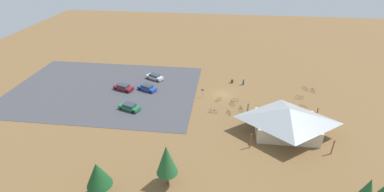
% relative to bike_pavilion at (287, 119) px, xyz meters
% --- Properties ---
extents(ground, '(160.00, 160.00, 0.00)m').
position_rel_bike_pavilion_xyz_m(ground, '(12.02, -13.26, -3.01)').
color(ground, brown).
rests_on(ground, ground).
extents(parking_lot_asphalt, '(43.77, 30.38, 0.05)m').
position_rel_bike_pavilion_xyz_m(parking_lot_asphalt, '(39.97, -12.53, -2.98)').
color(parking_lot_asphalt, '#424247').
rests_on(parking_lot_asphalt, ground).
extents(bike_pavilion, '(13.79, 10.55, 5.27)m').
position_rel_bike_pavilion_xyz_m(bike_pavilion, '(0.00, 0.00, 0.00)').
color(bike_pavilion, beige).
rests_on(bike_pavilion, ground).
extents(trash_bin, '(0.60, 0.60, 0.90)m').
position_rel_bike_pavilion_xyz_m(trash_bin, '(9.68, -19.78, -2.56)').
color(trash_bin, brown).
rests_on(trash_bin, ground).
extents(lot_sign, '(0.56, 0.08, 2.20)m').
position_rel_bike_pavilion_xyz_m(lot_sign, '(16.39, -11.53, -1.60)').
color(lot_sign, '#99999E').
rests_on(lot_sign, ground).
extents(pine_mideast, '(3.47, 3.47, 5.89)m').
position_rel_bike_pavilion_xyz_m(pine_mideast, '(27.73, 18.13, 1.00)').
color(pine_mideast, brown).
rests_on(pine_mideast, ground).
extents(pine_east, '(3.08, 3.08, 6.93)m').
position_rel_bike_pavilion_xyz_m(pine_east, '(19.06, 14.80, 1.55)').
color(pine_east, brown).
rests_on(pine_east, ground).
extents(bicycle_red_edge_north, '(1.25, 1.23, 0.73)m').
position_rel_bike_pavilion_xyz_m(bicycle_red_edge_north, '(-5.22, -9.55, -2.66)').
color(bicycle_red_edge_north, black).
rests_on(bicycle_red_edge_north, ground).
extents(bicycle_orange_yard_right, '(1.20, 1.36, 0.91)m').
position_rel_bike_pavilion_xyz_m(bicycle_orange_yard_right, '(12.66, -10.25, -2.61)').
color(bicycle_orange_yard_right, black).
rests_on(bicycle_orange_yard_right, ground).
extents(bicycle_white_back_row, '(1.61, 0.56, 0.81)m').
position_rel_bike_pavilion_xyz_m(bicycle_white_back_row, '(9.06, -10.48, -2.64)').
color(bicycle_white_back_row, black).
rests_on(bicycle_white_back_row, ground).
extents(bicycle_silver_near_porch, '(1.02, 1.39, 0.87)m').
position_rel_bike_pavilion_xyz_m(bicycle_silver_near_porch, '(9.68, -8.93, -2.63)').
color(bicycle_silver_near_porch, black).
rests_on(bicycle_silver_near_porch, ground).
extents(bicycle_blue_near_sign, '(1.75, 0.48, 0.84)m').
position_rel_bike_pavilion_xyz_m(bicycle_blue_near_sign, '(13.62, -5.34, -2.65)').
color(bicycle_blue_near_sign, black).
rests_on(bicycle_blue_near_sign, ground).
extents(bicycle_black_by_bin, '(0.77, 1.54, 0.76)m').
position_rel_bike_pavilion_xyz_m(bicycle_black_by_bin, '(10.36, -5.31, -2.66)').
color(bicycle_black_by_bin, black).
rests_on(bicycle_black_by_bin, ground).
extents(bicycle_purple_trailside, '(0.71, 1.57, 0.85)m').
position_rel_bike_pavilion_xyz_m(bicycle_purple_trailside, '(-9.08, -17.32, -2.62)').
color(bicycle_purple_trailside, black).
rests_on(bicycle_purple_trailside, ground).
extents(bicycle_teal_yard_front, '(0.68, 1.74, 0.92)m').
position_rel_bike_pavilion_xyz_m(bicycle_teal_yard_front, '(7.88, -7.04, -2.61)').
color(bicycle_teal_yard_front, black).
rests_on(bicycle_teal_yard_front, ground).
extents(bicycle_yellow_mid_cluster, '(1.71, 0.52, 0.83)m').
position_rel_bike_pavilion_xyz_m(bicycle_yellow_mid_cluster, '(-5.33, -13.54, -2.61)').
color(bicycle_yellow_mid_cluster, black).
rests_on(bicycle_yellow_mid_cluster, ground).
extents(bicycle_green_yard_left, '(0.86, 1.52, 0.82)m').
position_rel_bike_pavilion_xyz_m(bicycle_green_yard_left, '(-7.50, -18.17, -2.66)').
color(bicycle_green_yard_left, black).
rests_on(bicycle_green_yard_left, ground).
extents(car_blue_far_end, '(4.86, 3.46, 1.39)m').
position_rel_bike_pavilion_xyz_m(car_blue_far_end, '(29.63, -13.23, -2.27)').
color(car_blue_far_end, '#1E42B2').
rests_on(car_blue_far_end, parking_lot_asphalt).
extents(car_silver_second_row, '(4.84, 3.58, 1.38)m').
position_rel_bike_pavilion_xyz_m(car_silver_second_row, '(29.29, -19.33, -2.26)').
color(car_silver_second_row, '#BCBCC1').
rests_on(car_silver_second_row, parking_lot_asphalt).
extents(car_green_aisle_side, '(4.87, 3.23, 1.38)m').
position_rel_bike_pavilion_xyz_m(car_green_aisle_side, '(31.04, -4.31, -2.27)').
color(car_green_aisle_side, '#1E6B3D').
rests_on(car_green_aisle_side, parking_lot_asphalt).
extents(car_maroon_inner_stall, '(5.05, 3.30, 1.42)m').
position_rel_bike_pavilion_xyz_m(car_maroon_inner_stall, '(35.24, -12.74, -2.25)').
color(car_maroon_inner_stall, maroon).
rests_on(car_maroon_inner_stall, parking_lot_asphalt).
extents(visitor_crossing_yard, '(0.36, 0.36, 1.63)m').
position_rel_bike_pavilion_xyz_m(visitor_crossing_yard, '(6.99, -19.02, -2.16)').
color(visitor_crossing_yard, '#2D3347').
rests_on(visitor_crossing_yard, ground).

